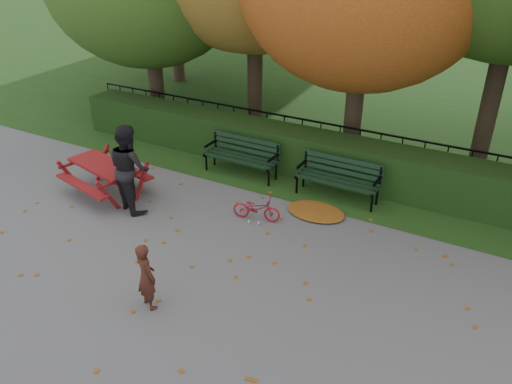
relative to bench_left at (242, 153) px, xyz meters
The scene contains 12 objects.
ground 3.96m from the bench_left, 70.65° to the right, with size 90.00×90.00×0.00m, color slate.
grass_strip 10.39m from the bench_left, 82.81° to the left, with size 90.00×90.00×0.00m, color #1B3A15.
hedge 1.53m from the bench_left, 31.58° to the left, with size 13.00×0.90×1.00m, color black.
iron_fence 2.06m from the bench_left, 50.89° to the left, with size 14.00×0.04×1.02m.
bench_left is the anchor object (origin of this frame).
bench_right 2.40m from the bench_left, ahead, with size 1.80×0.57×0.88m.
picnic_table 3.15m from the bench_left, 132.23° to the right, with size 1.94×1.69×0.82m.
leaf_pile 2.48m from the bench_left, 21.20° to the right, with size 1.23×0.85×0.09m, color brown.
leaf_scatter 3.68m from the bench_left, 69.08° to the right, with size 9.00×5.70×0.01m, color brown, non-canonical shape.
child 4.89m from the bench_left, 76.95° to the right, with size 0.42×0.27×1.14m, color #401E14.
adult 2.80m from the bench_left, 114.99° to the right, with size 0.89×0.70×1.84m, color black.
bicycle 2.15m from the bench_left, 52.07° to the right, with size 0.34×0.97×0.51m, color maroon.
Camera 1 is at (4.19, -5.53, 5.27)m, focal length 35.00 mm.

